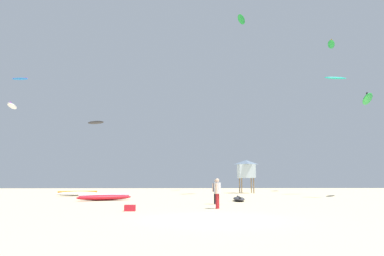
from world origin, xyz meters
name	(u,v)px	position (x,y,z in m)	size (l,w,h in m)	color
ground_plane	(212,219)	(0.00, 0.00, 0.00)	(120.00, 120.00, 0.00)	beige
person_foreground	(217,191)	(0.83, 5.49, 0.98)	(0.38, 0.52, 1.68)	#B21E23
person_midground	(216,190)	(1.17, 9.28, 0.97)	(0.53, 0.37, 1.65)	black
kite_grounded_near	(239,199)	(3.30, 12.93, 0.18)	(1.16, 3.13, 0.38)	#2D2D33
kite_grounded_mid	(78,194)	(-11.72, 22.82, 0.24)	(4.38, 2.70, 0.50)	white
kite_grounded_far	(104,197)	(-7.22, 14.11, 0.25)	(4.46, 3.06, 0.56)	red
lifeguard_tower	(246,169)	(7.24, 30.30, 3.05)	(2.30, 2.30, 4.15)	#8C704C
cooler_box	(130,208)	(-3.87, 4.04, 0.16)	(0.56, 0.36, 0.32)	red
kite_aloft_0	(241,19)	(8.82, 39.86, 27.67)	(2.40, 3.76, 0.87)	green
kite_aloft_1	(331,44)	(21.86, 36.22, 22.17)	(2.32, 3.73, 0.61)	green
kite_aloft_2	(96,122)	(-12.72, 33.79, 9.45)	(2.77, 1.96, 0.51)	#2D2D33
kite_aloft_4	(12,106)	(-19.69, 24.28, 9.69)	(1.85, 3.34, 0.48)	white
kite_aloft_6	(20,79)	(-21.27, 29.18, 14.19)	(2.08, 0.74, 0.27)	blue
kite_aloft_8	(368,99)	(17.98, 20.12, 9.85)	(3.14, 4.33, 1.09)	green
kite_aloft_9	(335,78)	(16.90, 24.72, 13.42)	(2.76, 1.04, 0.46)	#19B29E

